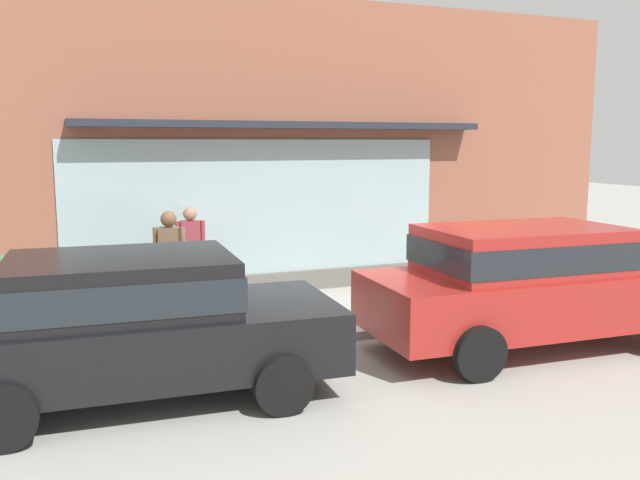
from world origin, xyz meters
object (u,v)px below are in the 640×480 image
(parked_car_black, at_px, (135,318))
(potted_plant_window_center, at_px, (495,258))
(potted_plant_doorstep, at_px, (224,275))
(pedestrian_with_handbag, at_px, (171,260))
(potted_plant_window_left, at_px, (4,287))
(parked_car_red, at_px, (531,279))
(potted_plant_trailing_edge, at_px, (134,281))
(fire_hydrant, at_px, (221,304))
(potted_plant_corner_tall, at_px, (450,261))
(pedestrian_passerby, at_px, (191,249))

(parked_car_black, relative_size, potted_plant_window_center, 5.62)
(potted_plant_doorstep, bearing_deg, pedestrian_with_handbag, -126.84)
(parked_car_black, distance_m, potted_plant_window_left, 4.38)
(parked_car_red, xyz_separation_m, potted_plant_trailing_edge, (-4.64, 3.90, -0.41))
(pedestrian_with_handbag, bearing_deg, potted_plant_window_left, 166.38)
(potted_plant_trailing_edge, bearing_deg, fire_hydrant, -59.12)
(fire_hydrant, distance_m, potted_plant_doorstep, 2.12)
(pedestrian_with_handbag, distance_m, potted_plant_doorstep, 1.99)
(potted_plant_trailing_edge, relative_size, potted_plant_corner_tall, 1.64)
(fire_hydrant, bearing_deg, potted_plant_window_center, 15.66)
(potted_plant_window_center, bearing_deg, potted_plant_corner_tall, 153.14)
(pedestrian_with_handbag, bearing_deg, potted_plant_corner_tall, 34.27)
(parked_car_red, height_order, potted_plant_doorstep, parked_car_red)
(potted_plant_trailing_edge, bearing_deg, pedestrian_passerby, -4.85)
(pedestrian_passerby, bearing_deg, pedestrian_with_handbag, 70.10)
(pedestrian_with_handbag, distance_m, potted_plant_corner_tall, 6.03)
(potted_plant_corner_tall, bearing_deg, parked_car_black, -147.84)
(pedestrian_with_handbag, bearing_deg, parked_car_red, -13.70)
(potted_plant_window_center, xyz_separation_m, potted_plant_corner_tall, (-0.79, 0.40, -0.07))
(fire_hydrant, distance_m, parked_car_black, 2.56)
(pedestrian_with_handbag, height_order, parked_car_red, pedestrian_with_handbag)
(parked_car_red, height_order, potted_plant_window_center, parked_car_red)
(potted_plant_doorstep, bearing_deg, potted_plant_trailing_edge, -167.04)
(potted_plant_doorstep, distance_m, potted_plant_trailing_edge, 1.60)
(fire_hydrant, bearing_deg, potted_plant_doorstep, 74.98)
(potted_plant_doorstep, bearing_deg, pedestrian_passerby, -145.99)
(fire_hydrant, height_order, potted_plant_window_left, potted_plant_window_left)
(pedestrian_passerby, height_order, potted_plant_corner_tall, pedestrian_passerby)
(parked_car_red, bearing_deg, pedestrian_with_handbag, 150.00)
(fire_hydrant, xyz_separation_m, parked_car_black, (-1.42, -2.08, 0.45))
(potted_plant_window_left, xyz_separation_m, potted_plant_window_center, (8.90, -0.34, -0.09))
(potted_plant_window_left, bearing_deg, pedestrian_with_handbag, -32.81)
(potted_plant_doorstep, height_order, potted_plant_trailing_edge, potted_plant_trailing_edge)
(potted_plant_doorstep, bearing_deg, potted_plant_window_left, -179.53)
(potted_plant_window_left, bearing_deg, fire_hydrant, -34.64)
(pedestrian_passerby, relative_size, potted_plant_window_center, 2.22)
(potted_plant_doorstep, relative_size, potted_plant_window_center, 1.16)
(pedestrian_passerby, xyz_separation_m, potted_plant_window_center, (6.08, 0.07, -0.57))
(potted_plant_trailing_edge, bearing_deg, potted_plant_window_left, 170.20)
(parked_car_red, bearing_deg, parked_car_black, -178.64)
(fire_hydrant, bearing_deg, potted_plant_window_left, 145.36)
(fire_hydrant, distance_m, pedestrian_passerby, 1.71)
(potted_plant_window_center, bearing_deg, parked_car_red, -121.12)
(potted_plant_trailing_edge, bearing_deg, parked_car_black, -96.21)
(pedestrian_with_handbag, relative_size, pedestrian_passerby, 1.03)
(parked_car_red, height_order, potted_plant_window_left, parked_car_red)
(parked_car_black, xyz_separation_m, potted_plant_window_left, (-1.50, 4.10, -0.37))
(potted_plant_corner_tall, bearing_deg, potted_plant_window_left, -179.57)
(pedestrian_passerby, distance_m, potted_plant_trailing_edge, 1.03)
(fire_hydrant, xyz_separation_m, potted_plant_doorstep, (0.55, 2.04, -0.00))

